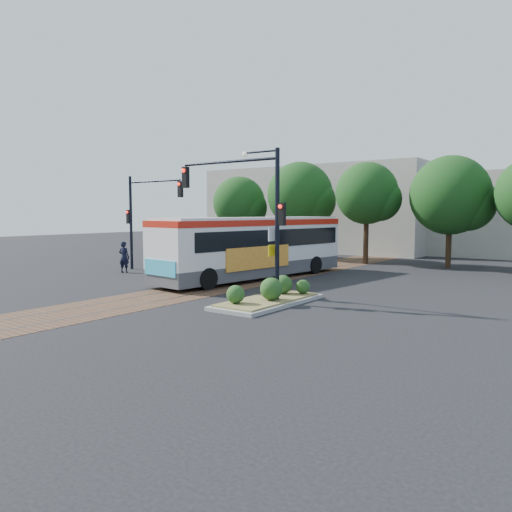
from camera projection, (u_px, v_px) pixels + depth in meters
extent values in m
plane|color=black|center=(197.00, 290.00, 23.75)|extent=(120.00, 120.00, 0.00)
cube|color=brown|center=(248.00, 281.00, 26.96)|extent=(3.60, 40.00, 0.01)
cube|color=slate|center=(237.00, 279.00, 27.40)|extent=(0.06, 40.00, 0.01)
cube|color=slate|center=(259.00, 282.00, 26.52)|extent=(0.06, 40.00, 0.01)
cylinder|color=#382314|center=(239.00, 239.00, 42.37)|extent=(0.36, 0.36, 2.86)
sphere|color=#164014|center=(239.00, 203.00, 42.10)|extent=(4.40, 4.40, 4.40)
cylinder|color=#382314|center=(300.00, 239.00, 39.77)|extent=(0.36, 0.36, 3.12)
sphere|color=#164014|center=(300.00, 195.00, 39.46)|extent=(5.20, 5.20, 5.20)
cylinder|color=#382314|center=(366.00, 240.00, 35.58)|extent=(0.36, 0.36, 3.39)
sphere|color=#164014|center=(367.00, 193.00, 35.29)|extent=(4.40, 4.40, 4.40)
cylinder|color=#382314|center=(448.00, 247.00, 33.02)|extent=(0.36, 0.36, 2.86)
sphere|color=#164014|center=(450.00, 195.00, 32.72)|extent=(5.20, 5.20, 5.20)
cube|color=#ADA899|center=(327.00, 209.00, 50.62)|extent=(22.00, 12.00, 8.00)
cube|color=#454548|center=(254.00, 268.00, 27.84)|extent=(4.10, 12.96, 0.74)
cube|color=silver|center=(254.00, 243.00, 27.72)|extent=(4.12, 12.96, 2.02)
cube|color=black|center=(258.00, 237.00, 27.93)|extent=(4.04, 11.70, 0.96)
cube|color=red|center=(254.00, 222.00, 27.62)|extent=(4.16, 12.97, 0.32)
cube|color=silver|center=(254.00, 219.00, 27.60)|extent=(3.98, 12.53, 0.15)
cube|color=black|center=(163.00, 240.00, 23.14)|extent=(1.70, 0.32, 0.96)
cube|color=#32A7CB|center=(160.00, 268.00, 23.12)|extent=(2.33, 0.33, 0.74)
cube|color=orange|center=(259.00, 258.00, 26.07)|extent=(0.61, 4.75, 1.17)
cylinder|color=black|center=(175.00, 275.00, 25.33)|extent=(0.49, 1.10, 1.06)
cylinder|color=black|center=(207.00, 279.00, 23.68)|extent=(0.49, 1.10, 1.06)
cylinder|color=black|center=(283.00, 262.00, 31.62)|extent=(0.49, 1.10, 1.06)
cylinder|color=black|center=(314.00, 265.00, 29.97)|extent=(0.49, 1.10, 1.06)
cube|color=gray|center=(268.00, 302.00, 20.11)|extent=(2.20, 5.20, 0.15)
cube|color=olive|center=(268.00, 299.00, 20.10)|extent=(1.90, 4.80, 0.08)
sphere|color=#1E4719|center=(236.00, 294.00, 19.02)|extent=(0.70, 0.70, 0.70)
sphere|color=#1E4719|center=(271.00, 288.00, 19.72)|extent=(0.90, 0.90, 0.90)
sphere|color=#1E4719|center=(283.00, 284.00, 21.31)|extent=(0.80, 0.80, 0.80)
sphere|color=#1E4719|center=(303.00, 286.00, 21.31)|extent=(0.60, 0.60, 0.60)
cylinder|color=black|center=(277.00, 224.00, 19.82)|extent=(0.18, 0.18, 6.00)
cylinder|color=black|center=(228.00, 162.00, 21.07)|extent=(5.00, 0.12, 0.12)
cube|color=black|center=(186.00, 177.00, 22.58)|extent=(0.28, 0.22, 0.95)
sphere|color=#FF190C|center=(183.00, 171.00, 22.45)|extent=(0.18, 0.18, 0.18)
cube|color=black|center=(282.00, 214.00, 19.66)|extent=(0.26, 0.20, 0.90)
sphere|color=#FF190C|center=(280.00, 206.00, 19.53)|extent=(0.16, 0.16, 0.16)
cube|color=white|center=(272.00, 234.00, 19.87)|extent=(0.04, 0.45, 0.55)
cube|color=yellow|center=(272.00, 250.00, 19.92)|extent=(0.04, 0.45, 0.45)
cylinder|color=black|center=(261.00, 152.00, 20.04)|extent=(1.60, 0.08, 0.08)
sphere|color=silver|center=(245.00, 154.00, 20.52)|extent=(0.24, 0.24, 0.24)
cylinder|color=black|center=(131.00, 223.00, 32.29)|extent=(0.18, 0.18, 6.00)
cylinder|color=black|center=(154.00, 181.00, 30.74)|extent=(4.50, 0.12, 0.12)
cube|color=black|center=(180.00, 189.00, 29.46)|extent=(0.28, 0.22, 0.95)
sphere|color=#FF190C|center=(179.00, 184.00, 29.32)|extent=(0.18, 0.18, 0.18)
cube|color=black|center=(129.00, 217.00, 32.38)|extent=(0.26, 0.20, 0.90)
sphere|color=#FF190C|center=(127.00, 212.00, 32.25)|extent=(0.16, 0.16, 0.16)
imported|color=black|center=(124.00, 257.00, 30.48)|extent=(0.80, 0.64, 1.92)
imported|color=black|center=(202.00, 254.00, 37.00)|extent=(4.59, 3.04, 1.23)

